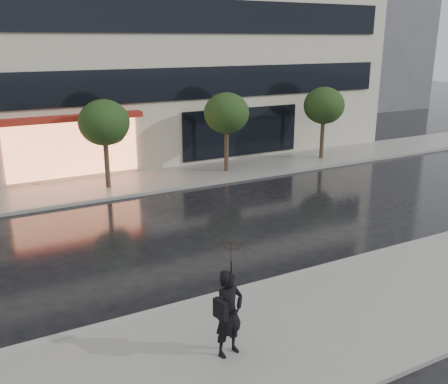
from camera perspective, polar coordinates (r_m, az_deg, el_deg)
ground at (r=15.53m, az=8.43°, el=-7.58°), size 120.00×120.00×0.00m
sidewalk_near at (r=13.35m, az=16.97°, el=-12.25°), size 60.00×4.50×0.12m
sidewalk_far at (r=23.97m, az=-6.31°, el=1.57°), size 60.00×3.50×0.12m
curb_near at (r=14.79m, az=10.77°, el=-8.71°), size 60.00×0.25×0.14m
curb_far at (r=22.42m, az=-4.61°, el=0.55°), size 60.00×0.25×0.14m
bg_building_right at (r=52.32m, az=13.68°, el=18.36°), size 12.00×12.00×16.00m
tree_mid_west at (r=22.24m, az=-13.41°, el=7.55°), size 2.20×2.20×3.99m
tree_mid_east at (r=24.48m, az=0.38°, el=8.85°), size 2.20×2.20×3.99m
tree_far_east at (r=27.85m, az=11.41°, el=9.52°), size 2.20×2.20×3.99m
pedestrian_with_umbrella at (r=10.21m, az=0.73°, el=-10.61°), size 1.07×1.08×2.52m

